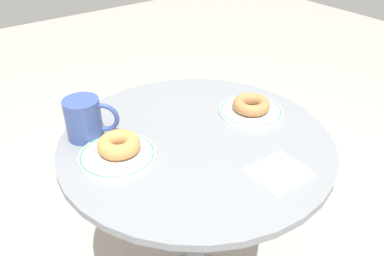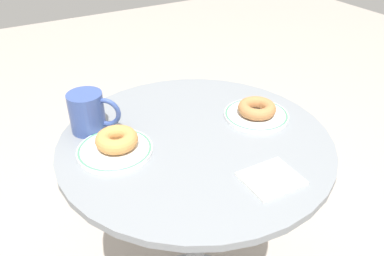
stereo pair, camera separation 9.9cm
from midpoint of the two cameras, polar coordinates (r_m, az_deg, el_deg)
cafe_table at (r=1.15m, az=2.96°, el=-11.96°), size 0.69×0.69×0.71m
plate_left at (r=0.95m, az=-8.19°, el=-3.25°), size 0.18×0.18×0.01m
plate_right at (r=1.10m, az=11.84°, el=1.78°), size 0.18×0.18×0.01m
donut_old_fashioned at (r=0.94m, az=-7.92°, el=-1.76°), size 0.13×0.13×0.04m
donut_cinnamon at (r=1.09m, az=11.96°, el=2.75°), size 0.13×0.13×0.03m
paper_napkin at (r=0.89m, az=14.54°, el=-7.22°), size 0.12×0.11×0.01m
coffee_mug at (r=1.02m, az=-12.11°, el=2.16°), size 0.12×0.11×0.10m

